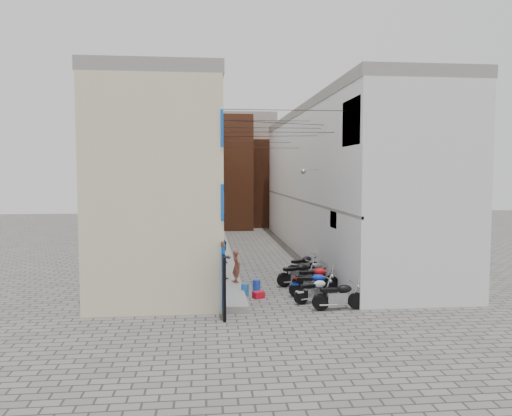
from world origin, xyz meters
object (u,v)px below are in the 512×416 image
object	(u,v)px
motorcycle_a	(339,295)
water_jug_near	(245,290)
water_jug_far	(257,286)
motorcycle_f	(314,270)
motorcycle_b	(315,289)
motorcycle_c	(313,283)
motorcycle_g	(304,264)
person_a	(236,266)
red_crate	(259,295)
person_b	(224,260)
motorcycle_d	(315,277)
motorcycle_e	(298,273)

from	to	relation	value
motorcycle_a	water_jug_near	bearing A→B (deg)	-128.70
water_jug_far	motorcycle_f	bearing A→B (deg)	34.78
motorcycle_a	motorcycle_f	size ratio (longest dim) A/B	1.15
motorcycle_b	motorcycle_f	world-z (taller)	motorcycle_b
motorcycle_b	motorcycle_c	size ratio (longest dim) A/B	0.91
motorcycle_g	water_jug_far	distance (m)	3.97
person_a	water_jug_far	bearing A→B (deg)	-153.63
motorcycle_b	red_crate	world-z (taller)	motorcycle_b
motorcycle_a	water_jug_far	xyz separation A→B (m)	(-2.73, 3.00, -0.31)
motorcycle_f	motorcycle_c	bearing A→B (deg)	-34.52
motorcycle_a	motorcycle_f	bearing A→B (deg)	176.10
motorcycle_c	motorcycle_f	bearing A→B (deg)	171.90
motorcycle_b	person_a	world-z (taller)	person_a
motorcycle_c	motorcycle_f	xyz separation A→B (m)	(0.71, 3.09, -0.08)
person_a	person_b	xyz separation A→B (m)	(-0.54, 0.59, 0.19)
motorcycle_c	red_crate	bearing A→B (deg)	-86.73
motorcycle_f	person_a	xyz separation A→B (m)	(-3.71, -1.19, 0.47)
motorcycle_c	motorcycle_d	size ratio (longest dim) A/B	0.98
motorcycle_d	person_b	size ratio (longest dim) A/B	1.12
motorcycle_b	motorcycle_g	distance (m)	4.90
motorcycle_a	motorcycle_g	size ratio (longest dim) A/B	0.97
motorcycle_c	water_jug_far	distance (m)	2.47
motorcycle_b	water_jug_far	world-z (taller)	motorcycle_b
motorcycle_d	motorcycle_e	world-z (taller)	motorcycle_e
person_a	person_b	distance (m)	0.82
person_a	motorcycle_a	bearing A→B (deg)	-154.56
motorcycle_d	motorcycle_f	xyz separation A→B (m)	(0.38, 1.92, -0.09)
water_jug_far	motorcycle_g	bearing A→B (deg)	48.69
person_b	water_jug_far	size ratio (longest dim) A/B	3.40
motorcycle_a	motorcycle_e	xyz separation A→B (m)	(-0.75, 4.01, 0.02)
red_crate	motorcycle_g	bearing A→B (deg)	56.46
motorcycle_b	water_jug_far	xyz separation A→B (m)	(-2.10, 1.90, -0.26)
water_jug_far	red_crate	world-z (taller)	water_jug_far
motorcycle_c	motorcycle_e	bearing A→B (deg)	-168.75
motorcycle_f	person_a	distance (m)	3.92
motorcycle_b	motorcycle_g	size ratio (longest dim) A/B	0.89
motorcycle_e	motorcycle_g	distance (m)	2.06
person_a	water_jug_near	size ratio (longest dim) A/B	2.88
person_b	water_jug_near	distance (m)	2.31
person_b	water_jug_near	bearing A→B (deg)	-113.41
person_a	red_crate	size ratio (longest dim) A/B	3.36
motorcycle_b	water_jug_near	bearing A→B (deg)	-136.17
motorcycle_b	motorcycle_c	distance (m)	0.85
motorcycle_f	person_b	distance (m)	4.34
motorcycle_g	person_b	bearing A→B (deg)	-101.06
water_jug_near	red_crate	size ratio (longest dim) A/B	1.17
motorcycle_c	motorcycle_f	world-z (taller)	motorcycle_c
motorcycle_c	motorcycle_e	size ratio (longest dim) A/B	0.97
person_b	water_jug_far	xyz separation A→B (m)	(1.33, -1.42, -0.89)
motorcycle_a	person_a	world-z (taller)	person_a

